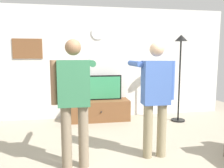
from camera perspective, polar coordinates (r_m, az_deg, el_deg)
back_wall at (r=5.51m, az=-2.89°, el=5.42°), size 6.40×0.10×2.70m
tv_stand at (r=5.31m, az=-3.18°, el=-6.76°), size 1.39×0.57×0.48m
television at (r=5.25m, az=-3.28°, el=-0.96°), size 1.06×0.07×0.59m
wall_clock at (r=5.47m, az=-3.69°, el=13.05°), size 0.31×0.03×0.31m
framed_picture at (r=5.51m, az=-21.04°, el=8.54°), size 0.66×0.04×0.46m
floor_lamp at (r=5.31m, az=17.27°, el=5.93°), size 0.32×0.32×2.01m
person_standing_nearer_lamp at (r=2.99m, az=-9.78°, el=-3.21°), size 0.60×0.78×1.75m
person_standing_nearer_couch at (r=3.34m, az=11.17°, el=-2.43°), size 0.58×0.78×1.73m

